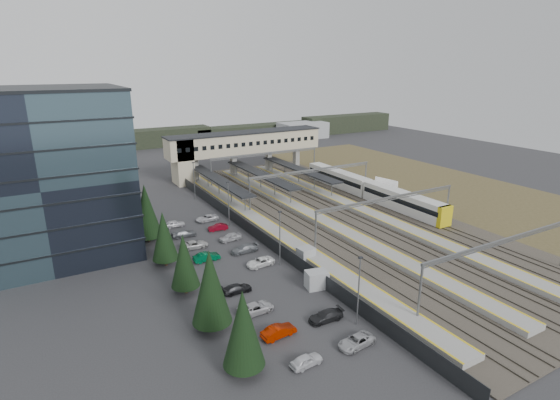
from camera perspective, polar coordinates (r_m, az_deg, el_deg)
ground at (r=72.58m, az=2.36°, el=-4.75°), size 220.00×220.00×0.00m
office_building at (r=70.57m, az=-29.07°, el=2.79°), size 24.30×18.30×24.30m
conifer_row at (r=59.25m, az=-13.96°, el=-5.45°), size 4.42×49.82×9.50m
car_park at (r=61.71m, az=-5.61°, el=-8.36°), size 10.33×44.54×1.28m
lampposts at (r=68.45m, az=-3.85°, el=-2.28°), size 0.50×53.25×8.07m
fence at (r=73.39m, az=-4.03°, el=-3.69°), size 0.08×90.00×2.00m
relay_cabin_near at (r=56.41m, az=4.80°, el=-10.32°), size 3.05×2.48×2.26m
relay_cabin_far at (r=63.45m, az=3.41°, el=-7.11°), size 2.40×2.05×2.08m
rail_corridor at (r=81.26m, az=6.10°, el=-2.17°), size 34.00×90.00×0.92m
canopies at (r=97.08m, az=-2.54°, el=3.38°), size 23.10×30.00×3.28m
footbridge at (r=109.81m, az=-5.84°, el=7.07°), size 40.40×6.40×11.20m
gantries at (r=79.58m, az=8.62°, el=1.62°), size 28.40×62.28×7.17m
train at (r=93.55m, az=11.52°, el=1.35°), size 2.93×40.68×3.68m
billboard at (r=93.29m, az=13.67°, el=1.77°), size 1.30×5.43×4.60m
scrub_east at (r=105.41m, az=22.08°, el=1.04°), size 34.00×120.00×0.06m
treeline_far at (r=162.53m, az=-7.85°, el=8.53°), size 170.00×19.00×7.00m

